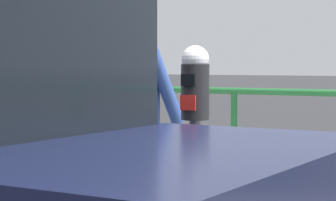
{
  "coord_description": "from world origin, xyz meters",
  "views": [
    {
      "loc": [
        1.77,
        -3.31,
        1.45
      ],
      "look_at": [
        -0.48,
        0.51,
        1.22
      ],
      "focal_mm": 74.13,
      "sensor_mm": 36.0,
      "label": 1
    }
  ],
  "objects": [
    {
      "name": "background_railing",
      "position": [
        0.0,
        2.47,
        0.92
      ],
      "size": [
        24.06,
        0.06,
        1.08
      ],
      "color": "#1E602D",
      "rests_on": "sidewalk_curb"
    },
    {
      "name": "parking_meter",
      "position": [
        -0.19,
        0.34,
        1.17
      ],
      "size": [
        0.17,
        0.18,
        1.41
      ],
      "rotation": [
        0.0,
        0.0,
        3.14
      ],
      "color": "slate",
      "rests_on": "sidewalk_curb"
    },
    {
      "name": "pedestrian_at_meter",
      "position": [
        -0.83,
        0.59,
        1.06
      ],
      "size": [
        0.65,
        0.37,
        1.6
      ],
      "rotation": [
        0.0,
        0.0,
        -0.31
      ],
      "color": "black",
      "rests_on": "sidewalk_curb"
    }
  ]
}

